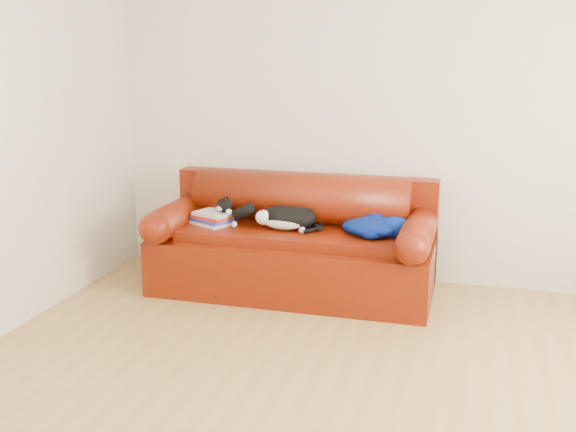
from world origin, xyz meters
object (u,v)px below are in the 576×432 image
Objects in this scene: sofa_base at (293,261)px; blanket at (376,226)px; book_stack at (213,218)px; cat at (285,218)px.

blanket is at bearing -1.66° from sofa_base.
book_stack is at bearing -174.71° from sofa_base.
blanket is (0.63, -0.02, 0.33)m from sofa_base.
book_stack is 1.25m from blanket.
book_stack is 0.58m from cat.
cat is at bearing -127.46° from sofa_base.
sofa_base is 3.31× the size of cat.
book_stack is at bearing -178.19° from blanket.
cat reaches higher than sofa_base.
sofa_base is 3.66× the size of blanket.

